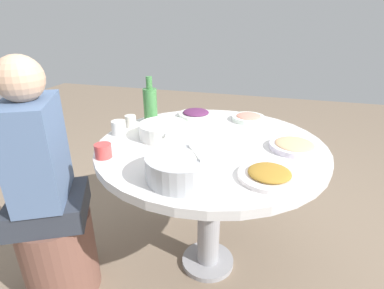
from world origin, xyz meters
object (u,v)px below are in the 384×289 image
at_px(stool_for_diner_left, 59,253).
at_px(soup_bowl, 163,131).
at_px(green_bottle, 150,104).
at_px(diner_left, 38,158).
at_px(dish_shrimp, 249,118).
at_px(tea_cup_far, 119,128).
at_px(tea_cup_side, 131,121).
at_px(round_dining_table, 210,164).
at_px(dish_noodles, 294,146).
at_px(dish_tofu_braise, 269,175).
at_px(dish_eggplant, 196,114).
at_px(tea_cup_near, 103,151).
at_px(rice_bowl, 182,166).

bearing_deg(stool_for_diner_left, soup_bowl, -50.35).
bearing_deg(green_bottle, diner_left, 152.98).
height_order(dish_shrimp, tea_cup_far, tea_cup_far).
relative_size(dish_shrimp, tea_cup_side, 2.96).
relative_size(round_dining_table, dish_noodles, 4.93).
height_order(soup_bowl, stool_for_diner_left, soup_bowl).
relative_size(dish_noodles, dish_tofu_braise, 0.94).
bearing_deg(dish_noodles, diner_left, 110.23).
bearing_deg(dish_eggplant, green_bottle, 125.60).
xyz_separation_m(dish_shrimp, tea_cup_near, (-0.67, 0.56, 0.01)).
bearing_deg(tea_cup_side, tea_cup_near, -171.26).
height_order(rice_bowl, dish_noodles, rice_bowl).
bearing_deg(dish_tofu_braise, diner_left, 95.22).
bearing_deg(tea_cup_side, dish_shrimp, -65.09).
relative_size(dish_tofu_braise, tea_cup_far, 3.24).
relative_size(tea_cup_far, stool_for_diner_left, 0.16).
bearing_deg(green_bottle, dish_shrimp, -71.93).
bearing_deg(diner_left, rice_bowl, -89.77).
relative_size(dish_noodles, dish_eggplant, 1.07).
height_order(round_dining_table, green_bottle, green_bottle).
bearing_deg(round_dining_table, rice_bowl, 174.67).
relative_size(rice_bowl, dish_eggplant, 1.31).
bearing_deg(stool_for_diner_left, dish_eggplant, -35.15).
xyz_separation_m(dish_noodles, dish_tofu_braise, (-0.31, 0.10, -0.00)).
distance_m(soup_bowl, tea_cup_near, 0.33).
relative_size(dish_noodles, green_bottle, 0.86).
xyz_separation_m(tea_cup_side, stool_for_diner_left, (-0.47, 0.22, -0.58)).
relative_size(tea_cup_far, tea_cup_side, 1.13).
distance_m(round_dining_table, tea_cup_far, 0.51).
height_order(rice_bowl, dish_eggplant, rice_bowl).
bearing_deg(dish_tofu_braise, tea_cup_far, 71.33).
relative_size(round_dining_table, dish_tofu_braise, 4.62).
relative_size(tea_cup_far, diner_left, 0.10).
bearing_deg(dish_noodles, green_bottle, 77.32).
height_order(round_dining_table, tea_cup_side, tea_cup_side).
xyz_separation_m(dish_tofu_braise, stool_for_diner_left, (-0.09, 0.99, -0.56)).
bearing_deg(dish_noodles, dish_shrimp, 34.92).
relative_size(dish_shrimp, diner_left, 0.25).
height_order(rice_bowl, soup_bowl, rice_bowl).
bearing_deg(tea_cup_near, tea_cup_far, 14.34).
height_order(soup_bowl, tea_cup_near, soup_bowl).
xyz_separation_m(dish_shrimp, tea_cup_far, (-0.40, 0.63, 0.02)).
height_order(tea_cup_far, diner_left, diner_left).
bearing_deg(dish_eggplant, dish_shrimp, -87.24).
xyz_separation_m(tea_cup_far, stool_for_diner_left, (-0.35, 0.21, -0.58)).
height_order(round_dining_table, diner_left, diner_left).
xyz_separation_m(round_dining_table, dish_eggplant, (0.38, 0.18, 0.14)).
bearing_deg(diner_left, tea_cup_side, -25.09).
distance_m(dish_shrimp, tea_cup_side, 0.68).
bearing_deg(dish_eggplant, dish_tofu_braise, -144.35).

